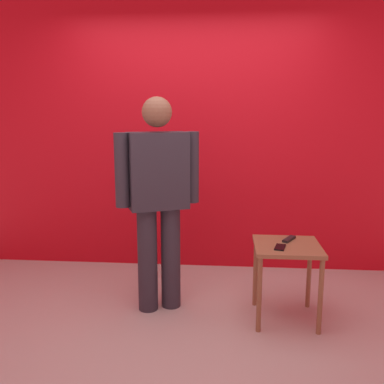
{
  "coord_description": "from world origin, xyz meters",
  "views": [
    {
      "loc": [
        0.33,
        -2.7,
        1.58
      ],
      "look_at": [
        0.06,
        0.55,
        0.96
      ],
      "focal_mm": 39.51,
      "sensor_mm": 36.0,
      "label": 1
    }
  ],
  "objects_px": {
    "standing_person": "(158,194)",
    "tv_remote": "(289,239)",
    "side_table": "(287,257)",
    "cell_phone": "(280,247)"
  },
  "relations": [
    {
      "from": "standing_person",
      "to": "tv_remote",
      "type": "height_order",
      "value": "standing_person"
    },
    {
      "from": "side_table",
      "to": "cell_phone",
      "type": "relative_size",
      "value": 4.15
    },
    {
      "from": "cell_phone",
      "to": "tv_remote",
      "type": "relative_size",
      "value": 0.85
    },
    {
      "from": "standing_person",
      "to": "cell_phone",
      "type": "relative_size",
      "value": 11.75
    },
    {
      "from": "side_table",
      "to": "cell_phone",
      "type": "height_order",
      "value": "cell_phone"
    },
    {
      "from": "standing_person",
      "to": "tv_remote",
      "type": "bearing_deg",
      "value": -0.05
    },
    {
      "from": "side_table",
      "to": "cell_phone",
      "type": "distance_m",
      "value": 0.15
    },
    {
      "from": "side_table",
      "to": "tv_remote",
      "type": "xyz_separation_m",
      "value": [
        0.03,
        0.11,
        0.11
      ]
    },
    {
      "from": "standing_person",
      "to": "side_table",
      "type": "bearing_deg",
      "value": -6.31
    },
    {
      "from": "standing_person",
      "to": "tv_remote",
      "type": "distance_m",
      "value": 1.08
    }
  ]
}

